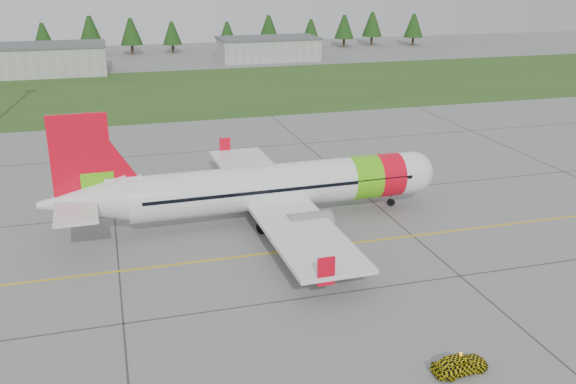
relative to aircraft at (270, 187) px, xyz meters
name	(u,v)px	position (x,y,z in m)	size (l,w,h in m)	color
ground	(337,294)	(1.06, -15.18, -3.19)	(320.00, 320.00, 0.00)	gray
aircraft	(270,187)	(0.00, 0.00, 0.00)	(36.55, 33.55, 11.08)	white
follow_me_car	(462,347)	(4.64, -26.06, -1.50)	(1.37, 1.16, 3.39)	yellow
grass_strip	(187,91)	(1.06, 66.82, -3.18)	(320.00, 50.00, 0.03)	#30561E
taxi_guideline	(304,249)	(1.06, -7.18, -3.18)	(120.00, 0.25, 0.02)	gold
hangar_west	(28,61)	(-28.94, 94.82, -0.19)	(32.00, 14.00, 6.00)	#A8A8A3
hangar_east	(268,49)	(26.06, 102.82, -0.59)	(24.00, 12.00, 5.20)	#A8A8A3
treeline	(158,34)	(1.06, 122.82, 1.81)	(160.00, 8.00, 10.00)	#1C3F14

